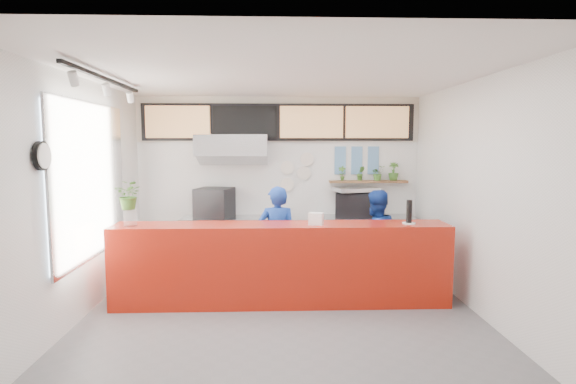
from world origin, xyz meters
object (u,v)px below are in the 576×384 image
(panini_oven, at_px, (215,203))
(staff_center, at_px, (277,239))
(service_counter, at_px, (281,264))
(staff_right, at_px, (375,240))
(espresso_machine, at_px, (355,205))
(pepper_mill, at_px, (409,211))

(panini_oven, relative_size, staff_center, 0.37)
(service_counter, distance_m, panini_oven, 2.21)
(service_counter, relative_size, staff_right, 3.01)
(service_counter, xyz_separation_m, espresso_machine, (1.33, 1.80, 0.56))
(espresso_machine, bearing_deg, service_counter, -114.17)
(panini_oven, bearing_deg, pepper_mill, -18.16)
(staff_right, bearing_deg, pepper_mill, 91.24)
(staff_center, bearing_deg, staff_right, -179.13)
(service_counter, distance_m, staff_center, 0.61)
(espresso_machine, xyz_separation_m, staff_center, (-1.38, -1.23, -0.33))
(service_counter, bearing_deg, espresso_machine, 53.50)
(espresso_machine, relative_size, staff_center, 0.42)
(pepper_mill, bearing_deg, staff_center, 161.00)
(staff_center, xyz_separation_m, pepper_mill, (1.77, -0.61, 0.49))
(staff_right, xyz_separation_m, pepper_mill, (0.31, -0.63, 0.52))
(service_counter, xyz_separation_m, panini_oven, (-1.12, 1.80, 0.61))
(service_counter, relative_size, staff_center, 2.89)
(service_counter, relative_size, espresso_machine, 6.85)
(espresso_machine, height_order, pepper_mill, pepper_mill)
(panini_oven, height_order, staff_center, staff_center)
(staff_center, bearing_deg, service_counter, 95.06)
(espresso_machine, height_order, staff_right, staff_right)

